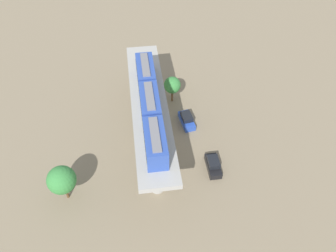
{
  "coord_description": "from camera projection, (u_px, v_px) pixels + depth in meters",
  "views": [
    {
      "loc": [
        -1.92,
        -35.47,
        41.31
      ],
      "look_at": [
        2.5,
        -1.9,
        4.81
      ],
      "focal_mm": 35.89,
      "sensor_mm": 36.0,
      "label": 1
    }
  ],
  "objects": [
    {
      "name": "parked_car_blue",
      "position": [
        187.0,
        120.0,
        56.31
      ],
      "size": [
        2.45,
        4.43,
        1.76
      ],
      "rotation": [
        0.0,
        0.0,
        0.16
      ],
      "color": "#284CB7",
      "rests_on": "ground"
    },
    {
      "name": "train",
      "position": [
        150.0,
        104.0,
        46.09
      ],
      "size": [
        2.64,
        20.5,
        3.24
      ],
      "color": "#2D4CA5",
      "rests_on": "viaduct"
    },
    {
      "name": "ground_plane",
      "position": [
        151.0,
        139.0,
        54.37
      ],
      "size": [
        120.0,
        120.0,
        0.0
      ],
      "primitive_type": "plane",
      "color": "#84755B"
    },
    {
      "name": "tree_near_viaduct",
      "position": [
        172.0,
        85.0,
        58.01
      ],
      "size": [
        2.95,
        2.95,
        5.09
      ],
      "color": "brown",
      "rests_on": "ground"
    },
    {
      "name": "viaduct",
      "position": [
        150.0,
        113.0,
        49.94
      ],
      "size": [
        5.2,
        28.85,
        8.02
      ],
      "color": "#A8A59E",
      "rests_on": "ground"
    },
    {
      "name": "tree_mid_lot",
      "position": [
        62.0,
        180.0,
        44.05
      ],
      "size": [
        3.87,
        3.87,
        6.14
      ],
      "color": "brown",
      "rests_on": "ground"
    },
    {
      "name": "parked_car_black",
      "position": [
        213.0,
        165.0,
        49.95
      ],
      "size": [
        1.84,
        4.22,
        1.76
      ],
      "rotation": [
        0.0,
        0.0,
        0.01
      ],
      "color": "black",
      "rests_on": "ground"
    }
  ]
}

